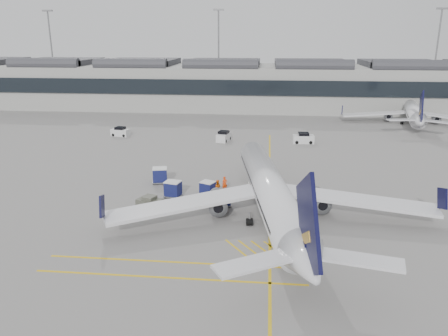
# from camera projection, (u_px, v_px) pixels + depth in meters

# --- Properties ---
(ground) EXTENTS (220.00, 220.00, 0.00)m
(ground) POSITION_uv_depth(u_px,v_px,m) (176.00, 215.00, 46.72)
(ground) COLOR gray
(ground) RESTS_ON ground
(terminal) EXTENTS (200.00, 20.45, 12.40)m
(terminal) POSITION_uv_depth(u_px,v_px,m) (232.00, 84.00, 113.37)
(terminal) COLOR #9E9E99
(terminal) RESTS_ON ground
(light_masts) EXTENTS (113.00, 0.60, 25.45)m
(light_masts) POSITION_uv_depth(u_px,v_px,m) (230.00, 49.00, 124.48)
(light_masts) COLOR slate
(light_masts) RESTS_ON ground
(apron_markings) EXTENTS (0.25, 60.00, 0.01)m
(apron_markings) POSITION_uv_depth(u_px,v_px,m) (270.00, 187.00, 55.28)
(apron_markings) COLOR gold
(apron_markings) RESTS_ON ground
(airliner_main) EXTENTS (33.63, 37.02, 9.90)m
(airliner_main) POSITION_uv_depth(u_px,v_px,m) (271.00, 192.00, 45.09)
(airliner_main) COLOR silver
(airliner_main) RESTS_ON ground
(airliner_far) EXTENTS (29.53, 32.60, 8.77)m
(airliner_far) POSITION_uv_depth(u_px,v_px,m) (413.00, 112.00, 94.06)
(airliner_far) COLOR silver
(airliner_far) RESTS_ON ground
(belt_loader) EXTENTS (4.47, 1.70, 1.81)m
(belt_loader) POSITION_uv_depth(u_px,v_px,m) (262.00, 181.00, 55.80)
(belt_loader) COLOR beige
(belt_loader) RESTS_ON ground
(baggage_cart_a) EXTENTS (2.14, 1.99, 1.80)m
(baggage_cart_a) POSITION_uv_depth(u_px,v_px,m) (208.00, 188.00, 51.97)
(baggage_cart_a) COLOR gray
(baggage_cart_a) RESTS_ON ground
(baggage_cart_b) EXTENTS (1.88, 1.66, 1.72)m
(baggage_cart_b) POSITION_uv_depth(u_px,v_px,m) (224.00, 198.00, 48.92)
(baggage_cart_b) COLOR gray
(baggage_cart_b) RESTS_ON ground
(baggage_cart_c) EXTENTS (2.25, 1.99, 2.05)m
(baggage_cart_c) POSITION_uv_depth(u_px,v_px,m) (160.00, 175.00, 56.47)
(baggage_cart_c) COLOR gray
(baggage_cart_c) RESTS_ON ground
(baggage_cart_d) EXTENTS (2.19, 1.94, 1.98)m
(baggage_cart_d) POSITION_uv_depth(u_px,v_px,m) (173.00, 189.00, 51.52)
(baggage_cart_d) COLOR gray
(baggage_cart_d) RESTS_ON ground
(ramp_agent_a) EXTENTS (0.79, 0.67, 1.84)m
(ramp_agent_a) POSITION_uv_depth(u_px,v_px,m) (225.00, 184.00, 53.69)
(ramp_agent_a) COLOR #F7420D
(ramp_agent_a) RESTS_ON ground
(ramp_agent_b) EXTENTS (1.00, 0.82, 1.90)m
(ramp_agent_b) POSITION_uv_depth(u_px,v_px,m) (217.00, 187.00, 52.29)
(ramp_agent_b) COLOR orange
(ramp_agent_b) RESTS_ON ground
(pushback_tug) EXTENTS (3.04, 2.42, 1.49)m
(pushback_tug) POSITION_uv_depth(u_px,v_px,m) (150.00, 203.00, 48.22)
(pushback_tug) COLOR #4F5044
(pushback_tug) RESTS_ON ground
(safety_cone_nose) EXTENTS (0.33, 0.33, 0.46)m
(safety_cone_nose) POSITION_uv_depth(u_px,v_px,m) (256.00, 157.00, 68.01)
(safety_cone_nose) COLOR #F24C0A
(safety_cone_nose) RESTS_ON ground
(safety_cone_engine) EXTENTS (0.39, 0.39, 0.55)m
(safety_cone_engine) POSITION_uv_depth(u_px,v_px,m) (337.00, 198.00, 50.71)
(safety_cone_engine) COLOR #F24C0A
(safety_cone_engine) RESTS_ON ground
(service_van_left) EXTENTS (3.64, 2.33, 1.73)m
(service_van_left) POSITION_uv_depth(u_px,v_px,m) (120.00, 132.00, 83.04)
(service_van_left) COLOR silver
(service_van_left) RESTS_ON ground
(service_van_mid) EXTENTS (2.58, 3.91, 1.84)m
(service_van_mid) POSITION_uv_depth(u_px,v_px,m) (224.00, 136.00, 79.08)
(service_van_mid) COLOR silver
(service_van_mid) RESTS_ON ground
(service_van_right) EXTENTS (3.77, 2.03, 1.89)m
(service_van_right) POSITION_uv_depth(u_px,v_px,m) (303.00, 138.00, 77.54)
(service_van_right) COLOR silver
(service_van_right) RESTS_ON ground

